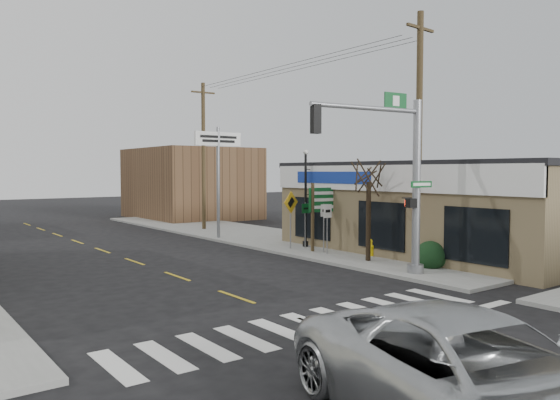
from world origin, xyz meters
TOP-DOWN VIEW (x-y plane):
  - ground at (0.00, 0.00)m, footprint 140.00×140.00m
  - sidewalk_right at (9.00, 13.00)m, footprint 6.00×38.00m
  - center_line at (0.00, 8.00)m, footprint 0.12×56.00m
  - crosswalk at (0.00, 0.40)m, footprint 11.00×2.20m
  - thrift_store at (14.50, 6.00)m, footprint 12.00×14.00m
  - bldg_distant_right at (12.00, 30.00)m, footprint 8.00×10.00m
  - suv at (-1.97, -5.46)m, footprint 4.05×6.72m
  - traffic_signal_pole at (6.14, 2.86)m, footprint 5.03×0.38m
  - guide_sign at (8.09, 9.13)m, footprint 1.79×0.14m
  - fire_hydrant at (8.50, 6.55)m, footprint 0.24×0.24m
  - ped_crossing_sign at (7.10, 10.44)m, footprint 1.06×0.07m
  - lamp_post at (8.15, 10.56)m, footprint 0.61×0.48m
  - dance_center_sign at (6.50, 16.17)m, footprint 2.86×0.18m
  - bare_tree at (7.50, 5.79)m, footprint 2.42×2.42m
  - shrub_front at (8.29, 3.29)m, footprint 1.15×1.15m
  - shrub_back at (10.57, 6.29)m, footprint 1.08×1.08m
  - utility_pole_near at (9.08, 4.55)m, footprint 1.75×0.26m
  - utility_pole_far at (8.09, 20.71)m, footprint 1.60×0.24m

SIDE VIEW (x-z plane):
  - ground at x=0.00m, z-range 0.00..0.00m
  - center_line at x=0.00m, z-range 0.00..0.01m
  - crosswalk at x=0.00m, z-range 0.00..0.01m
  - sidewalk_right at x=9.00m, z-range 0.00..0.13m
  - shrub_back at x=10.57m, z-range 0.13..0.94m
  - fire_hydrant at x=8.50m, z-range 0.16..0.93m
  - shrub_front at x=8.29m, z-range 0.13..0.99m
  - suv at x=-1.97m, z-range 0.00..1.75m
  - ped_crossing_sign at x=7.10m, z-range 0.63..3.35m
  - thrift_store at x=14.50m, z-range 0.00..4.00m
  - guide_sign at x=8.09m, z-range 0.57..3.69m
  - bldg_distant_right at x=12.00m, z-range 0.00..5.60m
  - lamp_post at x=8.15m, z-range 0.51..5.21m
  - traffic_signal_pole at x=6.14m, z-range 0.74..7.11m
  - bare_tree at x=7.50m, z-range 1.52..6.37m
  - dance_center_sign at x=6.50m, z-range 1.73..7.80m
  - utility_pole_far at x=8.09m, z-range 0.25..9.45m
  - utility_pole_near at x=9.08m, z-range 0.26..10.31m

